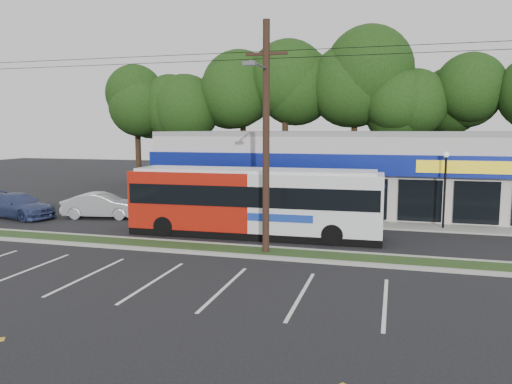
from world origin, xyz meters
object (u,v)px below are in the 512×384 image
object	(u,v)px
car_dark	(311,216)
car_blue	(18,206)
utility_pole	(262,130)
lamp_post	(445,181)
pedestrian_b	(367,215)
pedestrian_a	(276,211)
metrobus	(254,201)
car_silver	(102,206)

from	to	relation	value
car_dark	car_blue	distance (m)	18.10
utility_pole	car_blue	world-z (taller)	utility_pole
car_dark	lamp_post	bearing A→B (deg)	-72.94
utility_pole	pedestrian_b	size ratio (longest dim) A/B	32.08
pedestrian_a	pedestrian_b	size ratio (longest dim) A/B	1.13
lamp_post	pedestrian_b	distance (m)	4.54
pedestrian_b	lamp_post	bearing A→B (deg)	-178.63
car_dark	pedestrian_b	size ratio (longest dim) A/B	2.78
lamp_post	metrobus	world-z (taller)	lamp_post
metrobus	car_blue	xyz separation A→B (m)	(-15.55, 1.16, -1.08)
metrobus	pedestrian_a	distance (m)	2.98
car_dark	pedestrian_a	world-z (taller)	pedestrian_a
car_silver	lamp_post	bearing A→B (deg)	-96.14
utility_pole	lamp_post	world-z (taller)	utility_pole
car_dark	car_blue	bearing A→B (deg)	95.96
car_blue	car_dark	bearing A→B (deg)	-73.18
car_dark	metrobus	bearing A→B (deg)	135.86
lamp_post	metrobus	bearing A→B (deg)	-155.68
car_silver	car_blue	distance (m)	5.22
pedestrian_a	utility_pole	bearing A→B (deg)	67.23
utility_pole	pedestrian_a	bearing A→B (deg)	97.46
metrobus	pedestrian_b	size ratio (longest dim) A/B	8.31
lamp_post	pedestrian_a	world-z (taller)	lamp_post
metrobus	pedestrian_a	bearing A→B (deg)	77.92
car_blue	metrobus	bearing A→B (deg)	-81.43
car_dark	car_blue	xyz separation A→B (m)	(-18.06, -1.25, 0.02)
car_dark	pedestrian_a	bearing A→B (deg)	81.86
metrobus	car_dark	distance (m)	3.65
lamp_post	car_blue	bearing A→B (deg)	-172.87
car_silver	car_blue	xyz separation A→B (m)	(-5.06, -1.30, -0.02)
car_silver	pedestrian_a	xyz separation A→B (m)	(11.00, 0.31, 0.11)
lamp_post	metrobus	xyz separation A→B (m)	(-9.51, -4.30, -0.84)
utility_pole	metrobus	xyz separation A→B (m)	(-1.35, 3.57, -3.58)
lamp_post	pedestrian_a	distance (m)	9.30
car_dark	pedestrian_a	distance (m)	2.04
car_dark	pedestrian_b	world-z (taller)	pedestrian_b
lamp_post	car_blue	distance (m)	25.33
car_silver	pedestrian_a	size ratio (longest dim) A/B	2.67
lamp_post	pedestrian_a	bearing A→B (deg)	-170.38
metrobus	car_blue	distance (m)	15.63
utility_pole	lamp_post	distance (m)	11.67
metrobus	pedestrian_a	size ratio (longest dim) A/B	7.34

